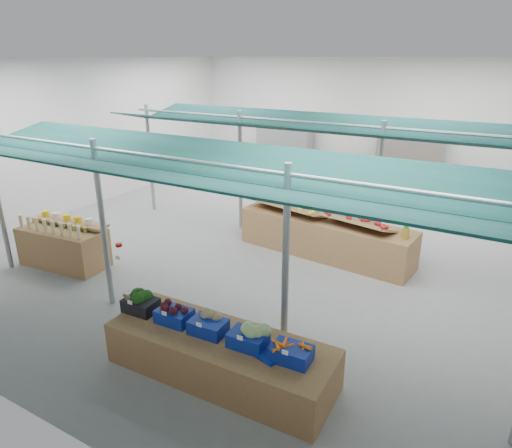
{
  "coord_description": "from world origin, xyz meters",
  "views": [
    {
      "loc": [
        4.94,
        -9.06,
        4.26
      ],
      "look_at": [
        0.66,
        -1.6,
        1.07
      ],
      "focal_mm": 32.0,
      "sensor_mm": 36.0,
      "label": 1
    }
  ],
  "objects_px": {
    "bottle_shelf": "(65,245)",
    "vendor_right": "(367,212)",
    "veg_counter": "(220,356)",
    "fruit_counter": "(325,237)",
    "crate_stack": "(265,370)",
    "vendor_left": "(297,201)"
  },
  "relations": [
    {
      "from": "crate_stack",
      "to": "vendor_left",
      "type": "distance_m",
      "value": 6.12
    },
    {
      "from": "veg_counter",
      "to": "fruit_counter",
      "type": "relative_size",
      "value": 0.82
    },
    {
      "from": "veg_counter",
      "to": "bottle_shelf",
      "type": "bearing_deg",
      "value": 163.0
    },
    {
      "from": "bottle_shelf",
      "to": "veg_counter",
      "type": "bearing_deg",
      "value": -21.44
    },
    {
      "from": "vendor_left",
      "to": "vendor_right",
      "type": "bearing_deg",
      "value": -174.04
    },
    {
      "from": "veg_counter",
      "to": "vendor_right",
      "type": "bearing_deg",
      "value": 85.55
    },
    {
      "from": "veg_counter",
      "to": "vendor_left",
      "type": "distance_m",
      "value": 5.93
    },
    {
      "from": "crate_stack",
      "to": "vendor_right",
      "type": "xyz_separation_m",
      "value": [
        -0.39,
        5.7,
        0.46
      ]
    },
    {
      "from": "fruit_counter",
      "to": "vendor_right",
      "type": "distance_m",
      "value": 1.31
    },
    {
      "from": "vendor_left",
      "to": "vendor_right",
      "type": "distance_m",
      "value": 1.8
    },
    {
      "from": "vendor_left",
      "to": "vendor_right",
      "type": "relative_size",
      "value": 1.0
    },
    {
      "from": "bottle_shelf",
      "to": "veg_counter",
      "type": "height_order",
      "value": "bottle_shelf"
    },
    {
      "from": "vendor_right",
      "to": "bottle_shelf",
      "type": "bearing_deg",
      "value": 45.56
    },
    {
      "from": "veg_counter",
      "to": "crate_stack",
      "type": "distance_m",
      "value": 0.71
    },
    {
      "from": "vendor_right",
      "to": "crate_stack",
      "type": "bearing_deg",
      "value": 99.91
    },
    {
      "from": "bottle_shelf",
      "to": "fruit_counter",
      "type": "height_order",
      "value": "bottle_shelf"
    },
    {
      "from": "crate_stack",
      "to": "vendor_left",
      "type": "xyz_separation_m",
      "value": [
        -2.19,
        5.7,
        0.46
      ]
    },
    {
      "from": "veg_counter",
      "to": "fruit_counter",
      "type": "height_order",
      "value": "fruit_counter"
    },
    {
      "from": "bottle_shelf",
      "to": "vendor_right",
      "type": "relative_size",
      "value": 1.22
    },
    {
      "from": "bottle_shelf",
      "to": "vendor_right",
      "type": "bearing_deg",
      "value": 33.83
    },
    {
      "from": "crate_stack",
      "to": "veg_counter",
      "type": "bearing_deg",
      "value": -178.01
    },
    {
      "from": "bottle_shelf",
      "to": "veg_counter",
      "type": "xyz_separation_m",
      "value": [
        4.93,
        -1.38,
        -0.13
      ]
    }
  ]
}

